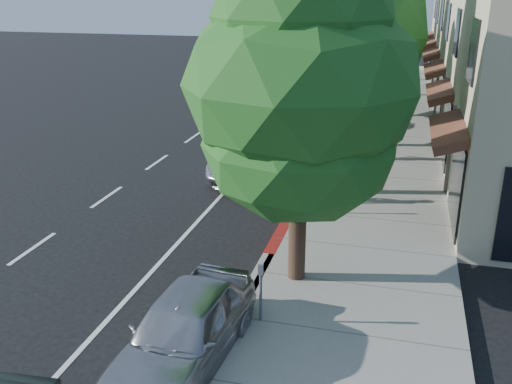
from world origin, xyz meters
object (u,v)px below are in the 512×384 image
(white_pickup, at_px, (334,88))
(street_tree_3, at_px, (368,26))
(street_tree_5, at_px, (381,10))
(street_tree_2, at_px, (355,50))
(street_tree_4, at_px, (375,18))
(near_car_a, at_px, (184,330))
(street_tree_0, at_px, (301,89))
(silver_suv, at_px, (252,155))
(pedestrian, at_px, (355,136))
(street_tree_1, at_px, (338,38))
(bicycle, at_px, (283,186))
(dark_suv_far, at_px, (333,68))
(dark_sedan, at_px, (320,113))
(cyclist, at_px, (307,180))

(white_pickup, bearing_deg, street_tree_3, -65.40)
(street_tree_3, distance_m, street_tree_5, 12.00)
(street_tree_2, distance_m, street_tree_5, 18.02)
(street_tree_4, xyz_separation_m, near_car_a, (-1.40, -27.50, -3.99))
(street_tree_0, relative_size, street_tree_4, 0.98)
(silver_suv, xyz_separation_m, near_car_a, (1.70, -11.00, -0.02))
(silver_suv, height_order, pedestrian, pedestrian)
(street_tree_4, relative_size, white_pickup, 1.52)
(street_tree_2, bearing_deg, street_tree_1, -90.00)
(bicycle, bearing_deg, street_tree_3, -20.73)
(street_tree_0, relative_size, dark_suv_far, 1.46)
(bicycle, bearing_deg, dark_sedan, -12.51)
(street_tree_5, xyz_separation_m, white_pickup, (-2.02, -7.75, -4.18))
(cyclist, relative_size, silver_suv, 0.31)
(street_tree_1, xyz_separation_m, street_tree_5, (0.00, 24.00, -0.15))
(street_tree_1, bearing_deg, street_tree_4, 90.00)
(pedestrian, bearing_deg, bicycle, 65.95)
(silver_suv, distance_m, white_pickup, 14.79)
(cyclist, distance_m, white_pickup, 17.31)
(street_tree_3, bearing_deg, bicycle, -96.15)
(street_tree_0, xyz_separation_m, street_tree_5, (0.00, 30.00, 0.37))
(dark_suv_far, bearing_deg, street_tree_5, -4.49)
(street_tree_1, height_order, white_pickup, street_tree_1)
(street_tree_2, relative_size, bicycle, 3.17)
(street_tree_1, distance_m, street_tree_5, 24.00)
(street_tree_4, height_order, white_pickup, street_tree_4)
(dark_sedan, relative_size, pedestrian, 2.74)
(cyclist, bearing_deg, dark_sedan, -13.13)
(street_tree_3, bearing_deg, near_car_a, -93.73)
(street_tree_3, xyz_separation_m, street_tree_4, (0.00, 6.00, 0.08))
(street_tree_5, relative_size, cyclist, 4.86)
(street_tree_3, xyz_separation_m, street_tree_5, (0.00, 12.00, 0.29))
(street_tree_3, height_order, pedestrian, street_tree_3)
(street_tree_1, height_order, bicycle, street_tree_1)
(dark_suv_far, bearing_deg, white_pickup, -86.55)
(street_tree_2, bearing_deg, silver_suv, -124.56)
(near_car_a, bearing_deg, street_tree_3, 90.15)
(street_tree_5, distance_m, near_car_a, 33.79)
(bicycle, relative_size, white_pickup, 0.42)
(street_tree_0, height_order, bicycle, street_tree_0)
(street_tree_4, height_order, pedestrian, street_tree_4)
(street_tree_0, bearing_deg, street_tree_4, 90.00)
(street_tree_3, xyz_separation_m, dark_suv_far, (-3.10, 12.00, -3.74))
(bicycle, relative_size, dark_sedan, 0.43)
(street_tree_1, xyz_separation_m, white_pickup, (-2.02, 16.25, -4.33))
(bicycle, distance_m, pedestrian, 5.40)
(white_pickup, bearing_deg, dark_sedan, -88.78)
(street_tree_3, distance_m, bicycle, 13.69)
(dark_suv_far, bearing_deg, dark_sedan, -89.41)
(street_tree_3, xyz_separation_m, silver_suv, (-3.10, -10.50, -3.89))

